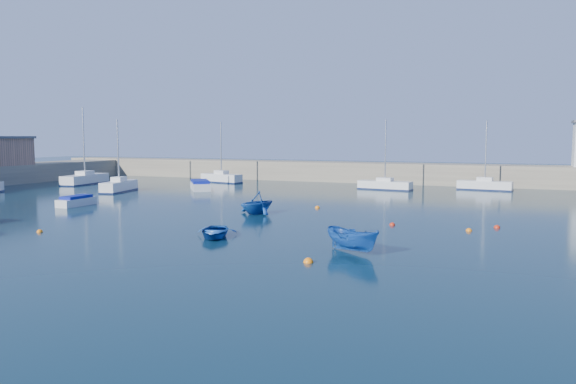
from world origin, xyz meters
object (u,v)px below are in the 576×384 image
at_px(motorboat_1, 76,201).
at_px(sailboat_4, 85,179).
at_px(sailboat_7, 485,185).
at_px(dinghy_left, 257,203).
at_px(motorboat_2, 200,185).
at_px(dinghy_right, 353,240).
at_px(sailboat_6, 385,185).
at_px(sailboat_5, 221,178).
at_px(sailboat_3, 119,186).
at_px(dinghy_center, 215,232).

bearing_deg(motorboat_1, sailboat_4, 129.55).
xyz_separation_m(sailboat_7, dinghy_left, (-15.21, -27.68, 0.30)).
relative_size(motorboat_2, dinghy_right, 1.59).
bearing_deg(dinghy_left, motorboat_1, -154.21).
relative_size(sailboat_6, sailboat_7, 1.02).
relative_size(sailboat_4, dinghy_left, 2.89).
relative_size(sailboat_5, motorboat_1, 2.12).
xyz_separation_m(sailboat_3, sailboat_7, (36.99, 17.48, -0.07)).
height_order(sailboat_3, sailboat_7, sailboat_3).
distance_m(sailboat_3, sailboat_6, 29.76).
xyz_separation_m(sailboat_4, dinghy_center, (34.47, -26.74, -0.32)).
bearing_deg(sailboat_4, sailboat_5, 23.82).
bearing_deg(sailboat_6, sailboat_3, 124.48).
distance_m(sailboat_4, motorboat_1, 23.69).
xyz_separation_m(sailboat_6, dinghy_right, (6.40, -35.17, 0.12)).
height_order(sailboat_4, motorboat_1, sailboat_4).
relative_size(sailboat_3, motorboat_2, 1.45).
distance_m(sailboat_5, dinghy_center, 40.74).
bearing_deg(dinghy_center, sailboat_4, 120.18).
bearing_deg(sailboat_5, sailboat_6, -81.10).
distance_m(sailboat_7, dinghy_right, 39.21).
bearing_deg(sailboat_3, sailboat_5, 62.24).
bearing_deg(sailboat_4, motorboat_2, -10.23).
height_order(sailboat_5, motorboat_2, sailboat_5).
height_order(sailboat_4, dinghy_right, sailboat_4).
bearing_deg(sailboat_5, motorboat_1, -165.65).
bearing_deg(sailboat_6, sailboat_4, 108.44).
relative_size(dinghy_center, dinghy_right, 0.99).
bearing_deg(sailboat_4, dinghy_right, -39.94).
bearing_deg(dinghy_left, sailboat_4, 173.86).
bearing_deg(sailboat_6, dinghy_left, 176.12).
bearing_deg(sailboat_7, dinghy_center, 166.85).
distance_m(motorboat_2, dinghy_right, 37.25).
xyz_separation_m(sailboat_7, motorboat_2, (-29.94, -12.10, -0.06)).
bearing_deg(sailboat_6, sailboat_5, 93.16).
relative_size(sailboat_7, motorboat_1, 2.09).
bearing_deg(dinghy_left, sailboat_6, 99.85).
bearing_deg(motorboat_2, motorboat_1, -133.67).
xyz_separation_m(motorboat_1, motorboat_2, (2.11, 17.03, 0.09)).
relative_size(motorboat_1, motorboat_2, 0.69).
xyz_separation_m(sailboat_3, dinghy_center, (23.93, -20.46, -0.30)).
bearing_deg(sailboat_5, sailboat_7, -73.16).
bearing_deg(dinghy_right, motorboat_1, 97.30).
distance_m(sailboat_5, motorboat_2, 10.22).
bearing_deg(dinghy_right, sailboat_7, 20.67).
bearing_deg(dinghy_center, dinghy_right, -28.73).
relative_size(motorboat_1, dinghy_left, 1.11).
height_order(motorboat_1, dinghy_center, motorboat_1).
xyz_separation_m(motorboat_2, dinghy_left, (14.74, -15.58, 0.37)).
relative_size(dinghy_center, dinghy_left, 1.02).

